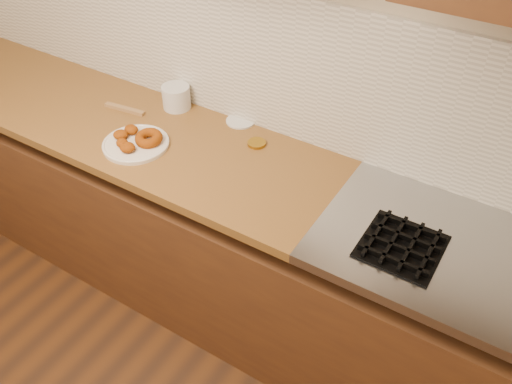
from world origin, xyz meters
TOP-DOWN VIEW (x-y plane):
  - wall_back at (0.00, 2.00)m, footprint 4.00×0.02m
  - base_cabinet at (0.00, 1.69)m, footprint 3.60×0.60m
  - butcher_block at (-0.65, 1.69)m, footprint 2.30×0.62m
  - backsplash at (0.00, 1.99)m, footprint 3.60×0.02m
  - burner_grates at (1.13, 1.61)m, footprint 0.91×0.26m
  - donut_plate at (-0.34, 1.58)m, footprint 0.27×0.27m
  - ring_donut at (-0.30, 1.62)m, footprint 0.14×0.14m
  - fried_dough_chunks at (-0.38, 1.57)m, footprint 0.17×0.17m
  - plastic_tub at (-0.39, 1.91)m, footprint 0.14×0.14m
  - tub_lid at (-0.07, 1.97)m, footprint 0.15×0.15m
  - brass_jar_lid at (0.08, 1.85)m, footprint 0.09×0.09m
  - wooden_utensil at (-0.57, 1.77)m, footprint 0.21×0.05m

SIDE VIEW (x-z plane):
  - base_cabinet at x=0.00m, z-range 0.00..0.77m
  - butcher_block at x=-0.65m, z-range 0.86..0.90m
  - tub_lid at x=-0.07m, z-range 0.90..0.91m
  - brass_jar_lid at x=0.08m, z-range 0.90..0.91m
  - donut_plate at x=-0.34m, z-range 0.90..0.92m
  - wooden_utensil at x=-0.57m, z-range 0.90..0.92m
  - burner_grates at x=1.13m, z-range 0.90..0.93m
  - fried_dough_chunks at x=-0.38m, z-range 0.91..0.95m
  - ring_donut at x=-0.30m, z-range 0.91..0.96m
  - plastic_tub at x=-0.39m, z-range 0.90..1.01m
  - backsplash at x=0.00m, z-range 0.90..1.50m
  - wall_back at x=0.00m, z-range 0.00..2.70m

